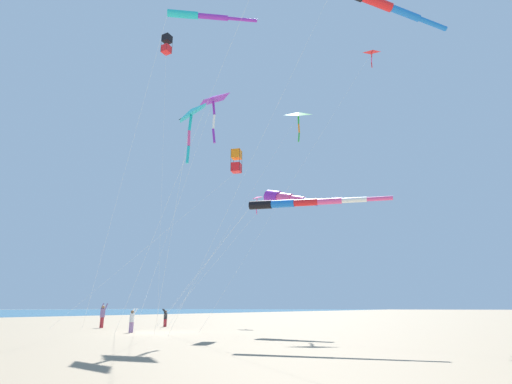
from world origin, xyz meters
name	(u,v)px	position (x,y,z in m)	size (l,w,h in m)	color
ground_plane	(158,333)	(0.00, 0.00, 0.00)	(600.00, 600.00, 0.00)	gray
person_adult_flyer	(103,314)	(-7.24, 2.18, 0.93)	(0.53, 0.60, 1.70)	#B72833
person_child_green_jacket	(132,319)	(-1.27, -0.86, 0.75)	(0.33, 0.42, 1.37)	#8E6B9E
person_child_grey_jacket	(165,317)	(-4.52, 5.78, 0.72)	(0.42, 0.47, 1.31)	#B72833
kite_box_white_trailing	(236,161)	(3.52, 2.70, 10.87)	(12.96, 3.72, 11.67)	orange
kite_delta_striped_overhead	(371,54)	(11.72, 9.20, 20.52)	(9.90, 9.25, 20.90)	red
kite_windsock_rainbow_low_near	(374,1)	(13.77, 0.51, 17.79)	(14.55, 5.94, 18.59)	black
kite_delta_magenta_far_left	(213,100)	(3.61, -0.36, 13.96)	(7.19, 1.83, 14.46)	purple
kite_windsock_teal_far_right	(298,203)	(10.28, -3.04, 5.80)	(15.55, 4.79, 6.06)	black
kite_windsock_small_distant	(199,16)	(4.73, -3.55, 17.46)	(14.79, 5.46, 17.69)	#1EB7C6
kite_delta_orange_high_right	(190,114)	(4.79, -3.97, 11.08)	(4.57, 3.09, 11.71)	#1EB7C6
kite_windsock_blue_topmost	(284,199)	(6.42, 3.97, 8.19)	(11.40, 1.82, 9.00)	purple
kite_box_green_low_center	(167,45)	(-2.38, 1.53, 21.39)	(4.13, 5.62, 22.20)	black
kite_delta_black_fish_shape	(257,198)	(-0.16, 12.29, 11.04)	(4.99, 8.20, 11.32)	#EF4C93
kite_delta_long_streamer_left	(298,115)	(6.66, 6.26, 15.15)	(7.21, 6.89, 15.61)	green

